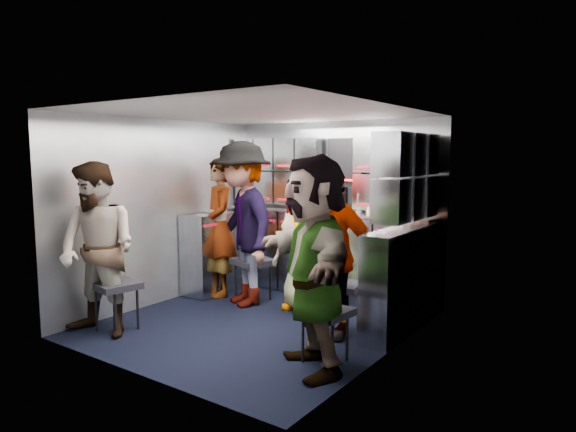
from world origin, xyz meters
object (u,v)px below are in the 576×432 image
Objects in this scene: attendant_arc_a at (98,250)px; attendant_arc_b at (242,224)px; jump_seat_near_left at (116,288)px; jump_seat_center at (313,275)px; attendant_arc_d at (330,253)px; jump_seat_near_right at (325,315)px; jump_seat_mid_left at (253,264)px; jump_seat_mid_right at (339,288)px; attendant_arc_e at (314,264)px; attendant_arc_c at (305,243)px; attendant_standing at (219,227)px.

attendant_arc_b is (0.44, 1.55, 0.11)m from attendant_arc_a.
jump_seat_near_left is at bearing 79.37° from attendant_arc_a.
attendant_arc_d is (0.64, -0.72, 0.43)m from jump_seat_center.
jump_seat_center is 1.60m from jump_seat_near_right.
jump_seat_mid_left is at bearing 65.15° from attendant_arc_a.
attendant_arc_e is at bearing -72.40° from jump_seat_mid_right.
jump_seat_mid_left is at bearing 146.91° from jump_seat_near_right.
attendant_arc_a is 2.12m from attendant_arc_c.
attendant_arc_a is (0.00, -0.18, 0.40)m from jump_seat_near_left.
jump_seat_center is 1.05m from attendant_arc_d.
jump_seat_near_left is 1.02× the size of jump_seat_mid_right.
attendant_arc_b is (-1.32, 0.12, 0.51)m from jump_seat_mid_right.
attendant_standing reaches higher than jump_seat_center.
attendant_arc_d reaches higher than jump_seat_near_left.
jump_seat_near_left reaches higher than jump_seat_near_right.
jump_seat_near_right is at bearing 13.32° from attendant_standing.
attendant_arc_c reaches higher than jump_seat_center.
attendant_arc_b is (0.44, 1.37, 0.50)m from jump_seat_near_left.
jump_seat_center is 0.29× the size of attendant_arc_c.
attendant_arc_e is at bearing -55.07° from attendant_arc_c.
jump_seat_center is (0.68, 0.24, -0.08)m from jump_seat_mid_left.
attendant_arc_a reaches higher than jump_seat_near_right.
jump_seat_center is 2.32m from attendant_arc_a.
attendant_standing is (-1.17, -0.28, 0.48)m from jump_seat_center.
jump_seat_center is at bearing 49.74° from attendant_arc_a.
attendant_standing is (-1.80, 0.26, 0.42)m from jump_seat_mid_right.
jump_seat_near_left is 0.29× the size of attendant_standing.
jump_seat_near_left is at bearing -132.30° from attendant_arc_e.
attendant_arc_d is at bearing 25.40° from attendant_standing.
attendant_standing is at bearing 154.14° from jump_seat_near_right.
jump_seat_near_left is 1.99m from attendant_arc_c.
jump_seat_near_left is 2.11m from jump_seat_center.
attendant_arc_a is at bearing -119.63° from jump_seat_center.
attendant_arc_d reaches higher than jump_seat_center.
attendant_arc_c is at bearing 129.98° from jump_seat_near_right.
attendant_standing is (-0.04, 1.52, 0.41)m from jump_seat_near_left.
jump_seat_near_left reaches higher than jump_seat_mid_right.
attendant_arc_a is at bearing -104.22° from jump_seat_mid_left.
jump_seat_mid_left is 0.52m from attendant_arc_b.
jump_seat_center is at bearing 89.11° from attendant_arc_c.
jump_seat_center is 0.26× the size of attendant_arc_a.
attendant_arc_b reaches higher than jump_seat_center.
attendant_arc_a is at bearing -77.91° from attendant_arc_b.
attendant_standing reaches higher than attendant_arc_c.
attendant_arc_a reaches higher than jump_seat_center.
attendant_arc_a is 2.16m from attendant_arc_d.
attendant_arc_e is at bearing 9.47° from attendant_standing.
jump_seat_mid_left is at bearing 74.21° from jump_seat_near_left.
attendant_arc_c is 0.83m from attendant_arc_d.
jump_seat_center is at bearing 125.82° from jump_seat_near_right.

